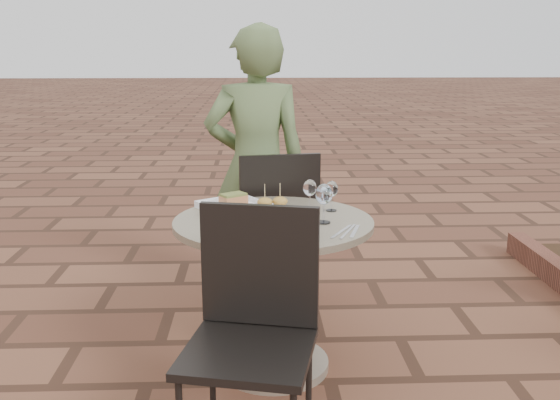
{
  "coord_description": "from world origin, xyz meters",
  "views": [
    {
      "loc": [
        -0.34,
        -2.55,
        1.48
      ],
      "look_at": [
        -0.22,
        0.15,
        0.82
      ],
      "focal_mm": 40.0,
      "sensor_mm": 36.0,
      "label": 1
    }
  ],
  "objects_px": {
    "cafe_table": "(273,271)",
    "plate_salmon": "(233,205)",
    "diner": "(256,168)",
    "plate_sliders": "(272,214)",
    "chair_far": "(276,219)",
    "plate_tuna": "(272,230)",
    "chair_near": "(254,314)"
  },
  "relations": [
    {
      "from": "cafe_table",
      "to": "diner",
      "type": "height_order",
      "value": "diner"
    },
    {
      "from": "cafe_table",
      "to": "diner",
      "type": "bearing_deg",
      "value": 95.02
    },
    {
      "from": "chair_far",
      "to": "chair_near",
      "type": "distance_m",
      "value": 1.3
    },
    {
      "from": "chair_near",
      "to": "chair_far",
      "type": "bearing_deg",
      "value": 96.96
    },
    {
      "from": "chair_far",
      "to": "diner",
      "type": "relative_size",
      "value": 0.58
    },
    {
      "from": "chair_far",
      "to": "plate_sliders",
      "type": "distance_m",
      "value": 0.73
    },
    {
      "from": "cafe_table",
      "to": "chair_far",
      "type": "xyz_separation_m",
      "value": [
        0.04,
        0.67,
        0.07
      ]
    },
    {
      "from": "chair_far",
      "to": "plate_tuna",
      "type": "xyz_separation_m",
      "value": [
        -0.05,
        -0.88,
        0.19
      ]
    },
    {
      "from": "plate_salmon",
      "to": "chair_near",
      "type": "bearing_deg",
      "value": -83.46
    },
    {
      "from": "plate_salmon",
      "to": "plate_sliders",
      "type": "xyz_separation_m",
      "value": [
        0.18,
        -0.23,
        0.01
      ]
    },
    {
      "from": "plate_sliders",
      "to": "plate_tuna",
      "type": "relative_size",
      "value": 1.02
    },
    {
      "from": "plate_salmon",
      "to": "plate_tuna",
      "type": "xyz_separation_m",
      "value": [
        0.17,
        -0.41,
        -0.01
      ]
    },
    {
      "from": "chair_far",
      "to": "plate_salmon",
      "type": "height_order",
      "value": "chair_far"
    },
    {
      "from": "chair_near",
      "to": "plate_sliders",
      "type": "bearing_deg",
      "value": 94.31
    },
    {
      "from": "cafe_table",
      "to": "plate_salmon",
      "type": "height_order",
      "value": "plate_salmon"
    },
    {
      "from": "plate_sliders",
      "to": "chair_far",
      "type": "bearing_deg",
      "value": 86.67
    },
    {
      "from": "chair_near",
      "to": "diner",
      "type": "distance_m",
      "value": 1.47
    },
    {
      "from": "chair_near",
      "to": "plate_tuna",
      "type": "height_order",
      "value": "chair_near"
    },
    {
      "from": "chair_far",
      "to": "diner",
      "type": "distance_m",
      "value": 0.32
    },
    {
      "from": "chair_far",
      "to": "chair_near",
      "type": "bearing_deg",
      "value": 74.33
    },
    {
      "from": "chair_far",
      "to": "plate_sliders",
      "type": "relative_size",
      "value": 3.01
    },
    {
      "from": "chair_near",
      "to": "plate_tuna",
      "type": "distance_m",
      "value": 0.46
    },
    {
      "from": "diner",
      "to": "plate_sliders",
      "type": "xyz_separation_m",
      "value": [
        0.07,
        -0.86,
        -0.04
      ]
    },
    {
      "from": "cafe_table",
      "to": "plate_salmon",
      "type": "distance_m",
      "value": 0.38
    },
    {
      "from": "cafe_table",
      "to": "chair_far",
      "type": "bearing_deg",
      "value": 86.92
    },
    {
      "from": "diner",
      "to": "plate_tuna",
      "type": "height_order",
      "value": "diner"
    },
    {
      "from": "cafe_table",
      "to": "plate_sliders",
      "type": "height_order",
      "value": "plate_sliders"
    },
    {
      "from": "diner",
      "to": "plate_salmon",
      "type": "height_order",
      "value": "diner"
    },
    {
      "from": "chair_far",
      "to": "diner",
      "type": "bearing_deg",
      "value": -65.68
    },
    {
      "from": "plate_tuna",
      "to": "plate_salmon",
      "type": "bearing_deg",
      "value": 112.97
    },
    {
      "from": "chair_far",
      "to": "plate_tuna",
      "type": "height_order",
      "value": "chair_far"
    },
    {
      "from": "plate_sliders",
      "to": "plate_tuna",
      "type": "bearing_deg",
      "value": -91.97
    }
  ]
}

